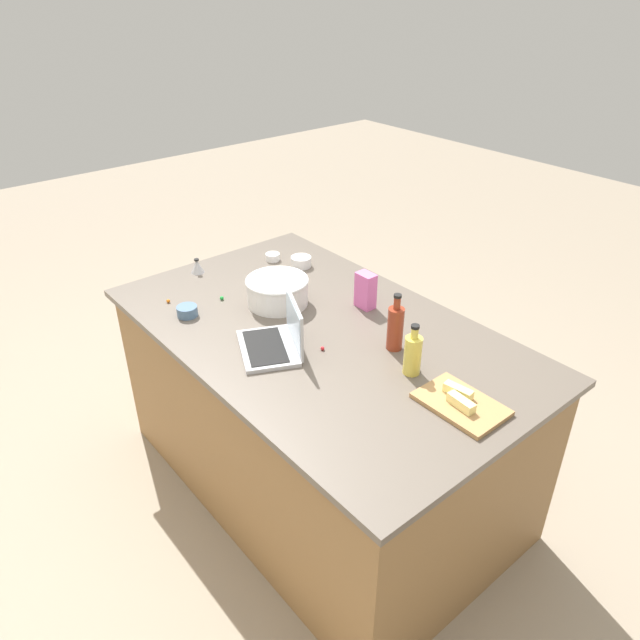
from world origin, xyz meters
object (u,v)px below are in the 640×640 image
object	(u,v)px
bottle_oil	(413,354)
ramekin_medium	(301,262)
butter_stick_left	(458,391)
butter_stick_right	(461,403)
ramekin_small	(273,257)
ramekin_wide	(187,311)
laptop	(276,339)
mixing_bowl_large	(277,291)
cutting_board	(461,404)
candy_bag	(366,290)
bottle_soy	(395,327)
kitchen_timer	(197,266)

from	to	relation	value
bottle_oil	ramekin_medium	xyz separation A→B (m)	(1.03, -0.26, -0.06)
butter_stick_left	butter_stick_right	distance (m)	0.07
ramekin_small	ramekin_wide	distance (m)	0.69
laptop	ramekin_wide	distance (m)	0.50
mixing_bowl_large	cutting_board	size ratio (longest dim) A/B	0.95
bottle_oil	laptop	bearing A→B (deg)	32.91
candy_bag	ramekin_small	bearing A→B (deg)	2.40
bottle_soy	ramekin_wide	bearing A→B (deg)	33.90
butter_stick_left	butter_stick_right	bearing A→B (deg)	137.74
bottle_oil	ramekin_wide	world-z (taller)	bottle_oil
ramekin_wide	bottle_soy	bearing A→B (deg)	-146.10
mixing_bowl_large	bottle_oil	size ratio (longest dim) A/B	1.37
laptop	ramekin_small	size ratio (longest dim) A/B	4.93
butter_stick_left	ramekin_medium	bearing A→B (deg)	-11.62
laptop	ramekin_medium	distance (m)	0.80
laptop	butter_stick_right	xyz separation A→B (m)	(-0.74, -0.27, -0.01)
laptop	candy_bag	xyz separation A→B (m)	(0.03, -0.53, 0.04)
ramekin_small	candy_bag	xyz separation A→B (m)	(-0.69, -0.03, 0.07)
laptop	ramekin_wide	size ratio (longest dim) A/B	4.00
bottle_soy	kitchen_timer	bearing A→B (deg)	13.18
bottle_oil	kitchen_timer	xyz separation A→B (m)	(1.31, 0.19, -0.05)
laptop	butter_stick_left	bearing A→B (deg)	-155.84
ramekin_wide	kitchen_timer	distance (m)	0.45
cutting_board	kitchen_timer	xyz separation A→B (m)	(1.57, 0.18, 0.03)
bottle_oil	ramekin_wide	xyz separation A→B (m)	(0.95, 0.45, -0.06)
cutting_board	butter_stick_left	world-z (taller)	butter_stick_left
cutting_board	ramekin_small	xyz separation A→B (m)	(1.44, -0.21, 0.01)
butter_stick_left	ramekin_medium	world-z (taller)	same
mixing_bowl_large	cutting_board	xyz separation A→B (m)	(-1.04, -0.06, -0.06)
cutting_board	ramekin_wide	world-z (taller)	ramekin_wide
butter_stick_left	butter_stick_right	xyz separation A→B (m)	(-0.05, 0.04, 0.00)
cutting_board	bottle_soy	bearing A→B (deg)	-12.08
ramekin_small	bottle_oil	bearing A→B (deg)	170.76
butter_stick_right	mixing_bowl_large	bearing A→B (deg)	1.88
mixing_bowl_large	butter_stick_left	world-z (taller)	mixing_bowl_large
bottle_soy	ramekin_wide	world-z (taller)	bottle_soy
bottle_soy	kitchen_timer	world-z (taller)	bottle_soy
butter_stick_right	ramekin_medium	world-z (taller)	same
butter_stick_left	ramekin_wide	size ratio (longest dim) A/B	1.18
laptop	cutting_board	bearing A→B (deg)	-158.38
mixing_bowl_large	bottle_oil	world-z (taller)	bottle_oil
kitchen_timer	bottle_oil	bearing A→B (deg)	-171.56
candy_bag	ramekin_medium	bearing A→B (deg)	-4.47
butter_stick_left	candy_bag	distance (m)	0.75
laptop	bottle_soy	distance (m)	0.49
cutting_board	kitchen_timer	world-z (taller)	kitchen_timer
laptop	butter_stick_right	bearing A→B (deg)	-160.31
butter_stick_right	kitchen_timer	distance (m)	1.59
bottle_soy	butter_stick_right	distance (m)	0.46
butter_stick_left	ramekin_small	world-z (taller)	butter_stick_left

